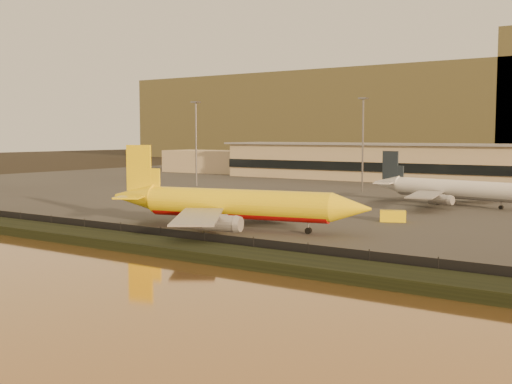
# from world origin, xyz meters

# --- Properties ---
(ground) EXTENTS (900.00, 900.00, 0.00)m
(ground) POSITION_xyz_m (0.00, 0.00, 0.00)
(ground) COLOR black
(ground) RESTS_ON ground
(embankment) EXTENTS (320.00, 7.00, 1.40)m
(embankment) POSITION_xyz_m (0.00, -17.00, 0.70)
(embankment) COLOR black
(embankment) RESTS_ON ground
(tarmac) EXTENTS (320.00, 220.00, 0.20)m
(tarmac) POSITION_xyz_m (0.00, 95.00, 0.10)
(tarmac) COLOR #2D2D2D
(tarmac) RESTS_ON ground
(perimeter_fence) EXTENTS (300.00, 0.05, 2.20)m
(perimeter_fence) POSITION_xyz_m (0.00, -13.00, 1.30)
(perimeter_fence) COLOR black
(perimeter_fence) RESTS_ON tarmac
(terminal_building) EXTENTS (202.00, 25.00, 12.60)m
(terminal_building) POSITION_xyz_m (-14.52, 125.55, 6.25)
(terminal_building) COLOR tan
(terminal_building) RESTS_ON tarmac
(apron_light_masts) EXTENTS (152.20, 12.20, 25.40)m
(apron_light_masts) POSITION_xyz_m (15.00, 75.00, 15.70)
(apron_light_masts) COLOR slate
(apron_light_masts) RESTS_ON tarmac
(dhl_cargo_jet) EXTENTS (45.45, 43.84, 13.64)m
(dhl_cargo_jet) POSITION_xyz_m (2.39, 3.91, 4.27)
(dhl_cargo_jet) COLOR yellow
(dhl_cargo_jet) RESTS_ON tarmac
(white_narrowbody_jet) EXTENTS (40.19, 38.65, 11.60)m
(white_narrowbody_jet) POSITION_xyz_m (20.46, 60.12, 3.66)
(white_narrowbody_jet) COLOR silver
(white_narrowbody_jet) RESTS_ON tarmac
(gse_vehicle_yellow) EXTENTS (4.91, 3.63, 2.02)m
(gse_vehicle_yellow) POSITION_xyz_m (20.41, 27.26, 1.21)
(gse_vehicle_yellow) COLOR yellow
(gse_vehicle_yellow) RESTS_ON tarmac
(gse_vehicle_white) EXTENTS (4.37, 3.12, 1.79)m
(gse_vehicle_white) POSITION_xyz_m (-28.27, 28.42, 1.10)
(gse_vehicle_white) COLOR silver
(gse_vehicle_white) RESTS_ON tarmac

